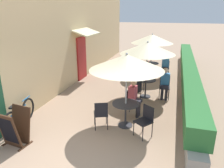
{
  "coord_description": "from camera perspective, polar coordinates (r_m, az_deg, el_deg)",
  "views": [
    {
      "loc": [
        2.09,
        -3.6,
        3.35
      ],
      "look_at": [
        0.15,
        3.03,
        1.0
      ],
      "focal_mm": 35.0,
      "sensor_mm": 36.0,
      "label": 1
    }
  ],
  "objects": [
    {
      "name": "ground_plane",
      "position": [
        5.34,
        -11.45,
        -20.47
      ],
      "size": [
        120.0,
        120.0,
        0.0
      ],
      "primitive_type": "plane",
      "color": "#9E7F66"
    },
    {
      "name": "cafe_facade_wall",
      "position": [
        11.51,
        -7.69,
        12.35
      ],
      "size": [
        0.98,
        14.0,
        4.2
      ],
      "color": "#D6B784",
      "rests_on": "ground_plane"
    },
    {
      "name": "planter_hedge",
      "position": [
        10.89,
        19.23,
        2.76
      ],
      "size": [
        0.6,
        13.0,
        1.01
      ],
      "color": "gray",
      "rests_on": "ground_plane"
    },
    {
      "name": "patio_table_near",
      "position": [
        6.55,
        3.58,
        -6.61
      ],
      "size": [
        0.8,
        0.8,
        0.74
      ],
      "color": "#28282D",
      "rests_on": "ground_plane"
    },
    {
      "name": "patio_umbrella_near",
      "position": [
        6.07,
        3.85,
        5.7
      ],
      "size": [
        2.11,
        2.11,
        2.24
      ],
      "color": "#B7B7BC",
      "rests_on": "ground_plane"
    },
    {
      "name": "cafe_chair_near_left",
      "position": [
        6.13,
        8.7,
        -8.97
      ],
      "size": [
        0.56,
        0.56,
        0.87
      ],
      "rotation": [
        0.0,
        0.0,
        8.79
      ],
      "color": "black",
      "rests_on": "ground_plane"
    },
    {
      "name": "cafe_chair_near_right",
      "position": [
        7.22,
        4.95,
        -4.37
      ],
      "size": [
        0.44,
        0.44,
        0.87
      ],
      "rotation": [
        0.0,
        0.0,
        10.88
      ],
      "color": "black",
      "rests_on": "ground_plane"
    },
    {
      "name": "seated_patron_near_right",
      "position": [
        7.13,
        5.85,
        -3.24
      ],
      "size": [
        0.43,
        0.36,
        1.25
      ],
      "rotation": [
        0.0,
        0.0,
        10.88
      ],
      "color": "#23232D",
      "rests_on": "ground_plane"
    },
    {
      "name": "cafe_chair_near_back",
      "position": [
        6.4,
        -2.89,
        -7.49
      ],
      "size": [
        0.53,
        0.53,
        0.87
      ],
      "rotation": [
        0.0,
        0.0,
        12.98
      ],
      "color": "black",
      "rests_on": "ground_plane"
    },
    {
      "name": "patio_table_mid",
      "position": [
        8.82,
        8.78,
        0.02
      ],
      "size": [
        0.8,
        0.8,
        0.74
      ],
      "color": "#28282D",
      "rests_on": "ground_plane"
    },
    {
      "name": "patio_umbrella_mid",
      "position": [
        8.47,
        9.27,
        9.24
      ],
      "size": [
        2.11,
        2.11,
        2.24
      ],
      "color": "#B7B7BC",
      "rests_on": "ground_plane"
    },
    {
      "name": "cafe_chair_mid_left",
      "position": [
        8.88,
        13.58,
        -0.36
      ],
      "size": [
        0.42,
        0.42,
        0.87
      ],
      "rotation": [
        0.0,
        0.0,
        3.19
      ],
      "color": "black",
      "rests_on": "ground_plane"
    },
    {
      "name": "seated_patron_mid_left",
      "position": [
        8.72,
        13.66,
        0.47
      ],
      "size": [
        0.35,
        0.42,
        1.25
      ],
      "rotation": [
        0.0,
        0.0,
        3.19
      ],
      "color": "#23232D",
      "rests_on": "ground_plane"
    },
    {
      "name": "cafe_chair_mid_right",
      "position": [
        9.44,
        6.45,
        1.2
      ],
      "size": [
        0.55,
        0.55,
        0.87
      ],
      "rotation": [
        0.0,
        0.0,
        5.29
      ],
      "color": "black",
      "rests_on": "ground_plane"
    },
    {
      "name": "cafe_chair_mid_back",
      "position": [
        8.21,
        6.25,
        -1.5
      ],
      "size": [
        0.54,
        0.54,
        0.87
      ],
      "rotation": [
        0.0,
        0.0,
        7.38
      ],
      "color": "black",
      "rests_on": "ground_plane"
    },
    {
      "name": "coffee_cup_mid",
      "position": [
        8.6,
        8.9,
        1.2
      ],
      "size": [
        0.07,
        0.07,
        0.09
      ],
      "color": "#B73D3D",
      "rests_on": "patio_table_mid"
    },
    {
      "name": "patio_table_far",
      "position": [
        11.6,
        10.04,
        4.51
      ],
      "size": [
        0.8,
        0.8,
        0.74
      ],
      "color": "#28282D",
      "rests_on": "ground_plane"
    },
    {
      "name": "patio_umbrella_far",
      "position": [
        11.34,
        10.46,
        11.54
      ],
      "size": [
        2.11,
        2.11,
        2.24
      ],
      "color": "#B7B7BC",
      "rests_on": "ground_plane"
    },
    {
      "name": "cafe_chair_far_left",
      "position": [
        11.62,
        13.72,
        4.13
      ],
      "size": [
        0.41,
        0.41,
        0.87
      ],
      "rotation": [
        0.0,
        0.0,
        9.4
      ],
      "color": "black",
      "rests_on": "ground_plane"
    },
    {
      "name": "seated_patron_far_left",
      "position": [
        11.47,
        13.74,
        4.82
      ],
      "size": [
        0.34,
        0.41,
        1.25
      ],
      "rotation": [
        0.0,
        0.0,
        9.4
      ],
      "color": "#23232D",
      "rests_on": "ground_plane"
    },
    {
      "name": "cafe_chair_far_right",
      "position": [
        11.65,
        6.36,
        4.6
      ],
      "size": [
        0.41,
        0.41,
        0.87
      ],
      "rotation": [
        0.0,
        0.0,
        12.54
      ],
      "color": "black",
      "rests_on": "ground_plane"
    },
    {
      "name": "coffee_cup_far",
      "position": [
        11.43,
        9.45,
        5.56
      ],
      "size": [
        0.07,
        0.07,
        0.09
      ],
      "color": "#B73D3D",
      "rests_on": "patio_table_far"
    },
    {
      "name": "bicycle_leaning",
      "position": [
        7.12,
        -23.02,
        -7.6
      ],
      "size": [
        0.3,
        1.7,
        0.8
      ],
      "rotation": [
        0.0,
        0.0,
        0.14
      ],
      "color": "black",
      "rests_on": "ground_plane"
    },
    {
      "name": "menu_board",
      "position": [
        6.23,
        -24.03,
        -10.36
      ],
      "size": [
        0.68,
        0.7,
        0.98
      ],
      "rotation": [
        0.0,
        0.0,
        -0.13
      ],
      "color": "#422819",
      "rests_on": "ground_plane"
    }
  ]
}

